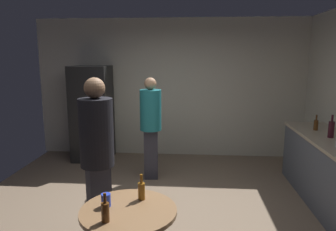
{
  "coord_description": "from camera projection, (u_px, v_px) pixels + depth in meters",
  "views": [
    {
      "loc": [
        0.43,
        -3.58,
        1.97
      ],
      "look_at": [
        0.13,
        0.17,
        1.26
      ],
      "focal_mm": 33.64,
      "sensor_mm": 36.0,
      "label": 1
    }
  ],
  "objects": [
    {
      "name": "person_in_teal_shirt",
      "position": [
        151.0,
        121.0,
        5.01
      ],
      "size": [
        0.37,
        0.37,
        1.65
      ],
      "rotation": [
        0.0,
        0.0,
        -1.48
      ],
      "color": "#2D2D38",
      "rests_on": "ground_plane"
    },
    {
      "name": "plastic_cup_blue",
      "position": [
        106.0,
        200.0,
        2.62
      ],
      "size": [
        0.08,
        0.08,
        0.11
      ],
      "primitive_type": "cylinder",
      "color": "blue",
      "rests_on": "foreground_table"
    },
    {
      "name": "foreground_table",
      "position": [
        129.0,
        221.0,
        2.6
      ],
      "size": [
        0.8,
        0.8,
        0.73
      ],
      "color": "olive",
      "rests_on": "ground_plane"
    },
    {
      "name": "refrigerator",
      "position": [
        92.0,
        113.0,
        6.01
      ],
      "size": [
        0.7,
        0.68,
        1.8
      ],
      "color": "black",
      "rests_on": "ground_plane"
    },
    {
      "name": "beer_bottle_amber",
      "position": [
        141.0,
        190.0,
        2.74
      ],
      "size": [
        0.06,
        0.06,
        0.23
      ],
      "color": "#8C5919",
      "rests_on": "foreground_table"
    },
    {
      "name": "ground_plane",
      "position": [
        156.0,
        221.0,
        3.92
      ],
      "size": [
        5.2,
        5.2,
        0.1
      ],
      "primitive_type": "cube",
      "color": "#7A6651"
    },
    {
      "name": "kitchen_counter",
      "position": [
        328.0,
        170.0,
        4.26
      ],
      "size": [
        0.64,
        2.14,
        0.9
      ],
      "color": "#4C515B",
      "rests_on": "ground_plane"
    },
    {
      "name": "beer_bottle_brown",
      "position": [
        105.0,
        211.0,
        2.37
      ],
      "size": [
        0.06,
        0.06,
        0.23
      ],
      "color": "#593314",
      "rests_on": "foreground_table"
    },
    {
      "name": "wine_bottle_on_counter",
      "position": [
        331.0,
        129.0,
        4.19
      ],
      "size": [
        0.08,
        0.08,
        0.31
      ],
      "color": "#3F141E",
      "rests_on": "kitchen_counter"
    },
    {
      "name": "person_in_black_shirt",
      "position": [
        97.0,
        150.0,
        3.18
      ],
      "size": [
        0.47,
        0.47,
        1.77
      ],
      "rotation": [
        0.0,
        0.0,
        -0.94
      ],
      "color": "#2D2D38",
      "rests_on": "ground_plane"
    },
    {
      "name": "wall_back",
      "position": [
        171.0,
        88.0,
        6.24
      ],
      "size": [
        5.32,
        0.06,
        2.7
      ],
      "primitive_type": "cube",
      "color": "beige",
      "rests_on": "ground_plane"
    },
    {
      "name": "beer_bottle_on_counter",
      "position": [
        316.0,
        125.0,
        4.62
      ],
      "size": [
        0.06,
        0.06,
        0.23
      ],
      "color": "#593314",
      "rests_on": "kitchen_counter"
    }
  ]
}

